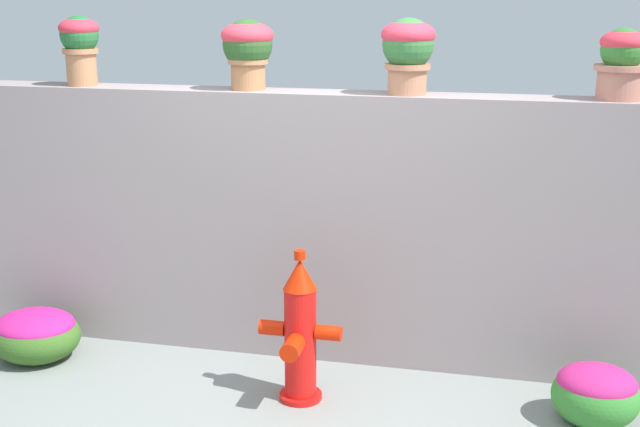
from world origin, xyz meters
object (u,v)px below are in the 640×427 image
potted_plant_2 (248,47)px  potted_plant_3 (408,48)px  fire_hydrant (300,333)px  flower_bush_left (36,333)px  potted_plant_1 (80,42)px  potted_plant_4 (622,60)px  flower_bush_right (596,392)px

potted_plant_2 → potted_plant_3: 0.94m
fire_hydrant → flower_bush_left: bearing=175.0°
potted_plant_1 → potted_plant_4: potted_plant_1 is taller
potted_plant_2 → flower_bush_right: bearing=-15.6°
potted_plant_4 → fire_hydrant: size_ratio=0.44×
potted_plant_4 → fire_hydrant: 2.26m
potted_plant_3 → flower_bush_right: size_ratio=0.93×
flower_bush_left → potted_plant_3: bearing=12.9°
potted_plant_2 → flower_bush_right: 2.72m
potted_plant_3 → fire_hydrant: potted_plant_3 is taller
potted_plant_2 → fire_hydrant: (0.48, -0.66, -1.48)m
potted_plant_3 → flower_bush_right: bearing=-26.8°
potted_plant_4 → flower_bush_left: (-3.32, -0.52, -1.67)m
potted_plant_4 → flower_bush_right: size_ratio=0.84×
flower_bush_left → fire_hydrant: bearing=-5.0°
potted_plant_4 → flower_bush_left: bearing=-171.1°
potted_plant_3 → flower_bush_left: 2.81m
potted_plant_2 → potted_plant_1: bearing=-178.6°
potted_plant_2 → fire_hydrant: size_ratio=0.48×
potted_plant_2 → flower_bush_right: potted_plant_2 is taller
potted_plant_4 → potted_plant_2: bearing=-179.8°
potted_plant_1 → fire_hydrant: bearing=-22.6°
potted_plant_1 → potted_plant_2: size_ratio=1.03×
flower_bush_left → flower_bush_right: size_ratio=1.20×
potted_plant_1 → flower_bush_left: bearing=-109.3°
potted_plant_3 → fire_hydrant: size_ratio=0.49×
fire_hydrant → potted_plant_1: bearing=157.4°
potted_plant_2 → flower_bush_right: size_ratio=0.90×
fire_hydrant → flower_bush_left: size_ratio=1.57×
potted_plant_4 → fire_hydrant: bearing=-157.3°
potted_plant_3 → flower_bush_left: size_ratio=0.78×
potted_plant_3 → flower_bush_left: potted_plant_3 is taller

